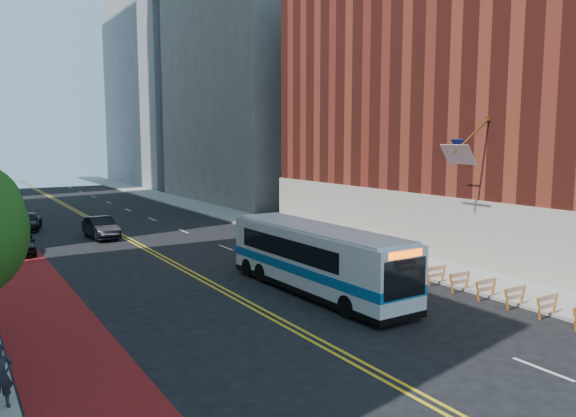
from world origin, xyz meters
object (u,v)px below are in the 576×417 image
Objects in this scene: car_c at (28,222)px; pedestrian at (0,376)px; car_b at (101,228)px; transit_bus at (315,258)px; car_a at (21,243)px.

pedestrian is (-4.59, -33.35, 0.37)m from car_c.
car_c is at bearing 118.88° from car_b.
transit_bus reaches higher than pedestrian.
car_a is at bearing 120.64° from transit_bus.
transit_bus reaches higher than car_c.
car_c is 2.59× the size of pedestrian.
car_b is 27.84m from pedestrian.
transit_bus is 2.54× the size of car_c.
car_c is at bearing 72.72° from pedestrian.
transit_bus is at bearing -58.52° from car_c.
car_a is 10.37m from car_c.
transit_bus is 20.78m from car_a.
pedestrian reaches higher than car_c.
transit_bus reaches higher than car_a.
car_c is at bearing 107.24° from transit_bus.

